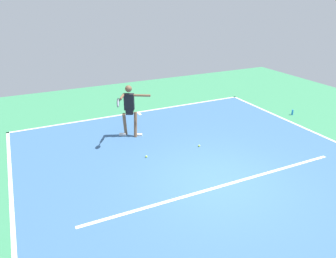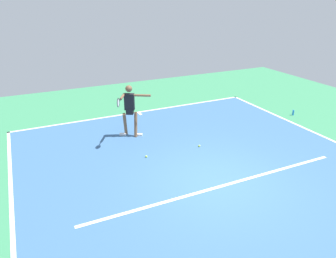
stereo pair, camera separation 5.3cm
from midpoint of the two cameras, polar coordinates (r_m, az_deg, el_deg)
The scene contains 10 objects.
ground_plane at distance 8.99m, azimuth 8.52°, elevation -9.12°, with size 22.09×22.09×0.00m, color #388456.
court_surface at distance 8.99m, azimuth 8.53°, elevation -9.11°, with size 10.27×12.31×0.00m, color #38608E.
court_line_baseline_near at distance 13.93m, azimuth -5.47°, elevation 2.97°, with size 10.27×0.10×0.01m, color white.
court_line_sideline_right at distance 7.84m, azimuth -25.84°, elevation -16.91°, with size 0.10×12.31×0.01m, color white.
court_line_service at distance 8.82m, azimuth 9.42°, elevation -9.85°, with size 7.70×0.10×0.01m, color white.
court_line_centre_mark at distance 13.75m, azimuth -5.18°, elevation 2.72°, with size 0.10×0.30×0.01m, color white.
tennis_player at distance 11.25m, azimuth -6.98°, elevation 3.84°, with size 1.36×1.12×1.86m.
tennis_ball_near_service_line at distance 10.80m, azimuth 5.39°, elevation -2.98°, with size 0.07×0.07×0.07m, color #C6E53D.
tennis_ball_near_player at distance 10.10m, azimuth -4.00°, elevation -4.87°, with size 0.07×0.07×0.07m, color #C6E53D.
water_bottle at distance 14.50m, azimuth 21.03°, elevation 2.76°, with size 0.07×0.07×0.22m, color blue.
Camera 1 is at (4.47, 6.21, 4.73)m, focal length 34.49 mm.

